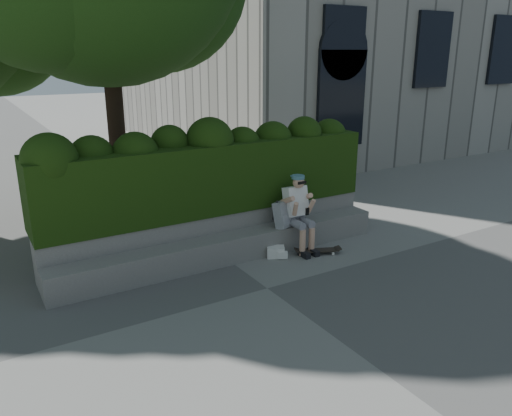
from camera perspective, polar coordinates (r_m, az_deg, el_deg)
ground at (r=7.69m, az=1.30°, el=-9.16°), size 80.00×80.00×0.00m
bench_ledge at (r=8.58m, az=-3.16°, el=-4.61°), size 6.00×0.45×0.45m
planter_wall at (r=8.92m, az=-4.61°, el=-2.73°), size 6.00×0.50×0.75m
hedge at (r=8.84m, az=-5.42°, el=3.65°), size 6.00×1.00×1.20m
person at (r=8.91m, az=4.77°, el=-0.20°), size 0.40×0.76×1.38m
skateboard at (r=8.96m, az=7.07°, el=-4.85°), size 0.75×0.47×0.08m
backpack_plaid at (r=8.85m, az=3.06°, el=-0.75°), size 0.36×0.28×0.47m
backpack_ground at (r=8.76m, az=2.26°, el=-5.03°), size 0.37×0.33×0.19m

